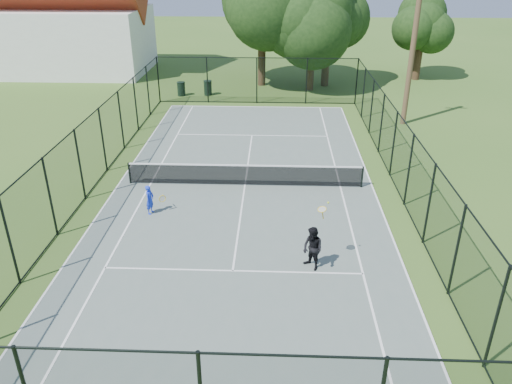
{
  "coord_description": "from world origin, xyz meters",
  "views": [
    {
      "loc": [
        1.27,
        -19.47,
        9.25
      ],
      "look_at": [
        0.6,
        -3.0,
        1.2
      ],
      "focal_mm": 35.0,
      "sensor_mm": 36.0,
      "label": 1
    }
  ],
  "objects_px": {
    "player_black": "(313,249)",
    "utility_pole": "(412,56)",
    "trash_bin_left": "(181,89)",
    "trash_bin_right": "(208,88)",
    "player_blue": "(150,200)",
    "tennis_net": "(245,174)"
  },
  "relations": [
    {
      "from": "player_blue",
      "to": "player_black",
      "type": "distance_m",
      "value": 6.91
    },
    {
      "from": "trash_bin_right",
      "to": "tennis_net",
      "type": "bearing_deg",
      "value": -76.75
    },
    {
      "from": "utility_pole",
      "to": "player_blue",
      "type": "distance_m",
      "value": 17.22
    },
    {
      "from": "trash_bin_left",
      "to": "utility_pole",
      "type": "xyz_separation_m",
      "value": [
        14.1,
        -5.63,
        3.4
      ]
    },
    {
      "from": "trash_bin_left",
      "to": "utility_pole",
      "type": "height_order",
      "value": "utility_pole"
    },
    {
      "from": "tennis_net",
      "to": "player_blue",
      "type": "bearing_deg",
      "value": -142.39
    },
    {
      "from": "tennis_net",
      "to": "player_blue",
      "type": "relative_size",
      "value": 8.69
    },
    {
      "from": "trash_bin_left",
      "to": "player_black",
      "type": "relative_size",
      "value": 0.43
    },
    {
      "from": "utility_pole",
      "to": "player_black",
      "type": "height_order",
      "value": "utility_pole"
    },
    {
      "from": "trash_bin_left",
      "to": "trash_bin_right",
      "type": "height_order",
      "value": "trash_bin_right"
    },
    {
      "from": "utility_pole",
      "to": "player_black",
      "type": "relative_size",
      "value": 3.46
    },
    {
      "from": "utility_pole",
      "to": "player_blue",
      "type": "xyz_separation_m",
      "value": [
        -12.24,
        -11.67,
        -3.25
      ]
    },
    {
      "from": "tennis_net",
      "to": "trash_bin_left",
      "type": "relative_size",
      "value": 10.49
    },
    {
      "from": "tennis_net",
      "to": "player_black",
      "type": "bearing_deg",
      "value": -67.76
    },
    {
      "from": "trash_bin_left",
      "to": "trash_bin_right",
      "type": "distance_m",
      "value": 1.85
    },
    {
      "from": "trash_bin_right",
      "to": "player_blue",
      "type": "xyz_separation_m",
      "value": [
        0.03,
        -17.53,
        0.12
      ]
    },
    {
      "from": "tennis_net",
      "to": "utility_pole",
      "type": "xyz_separation_m",
      "value": [
        8.77,
        9.0,
        3.31
      ]
    },
    {
      "from": "player_blue",
      "to": "player_black",
      "type": "xyz_separation_m",
      "value": [
        5.98,
        -3.47,
        0.16
      ]
    },
    {
      "from": "trash_bin_right",
      "to": "player_black",
      "type": "xyz_separation_m",
      "value": [
        6.01,
        -20.99,
        0.28
      ]
    },
    {
      "from": "utility_pole",
      "to": "player_blue",
      "type": "bearing_deg",
      "value": -136.35
    },
    {
      "from": "player_blue",
      "to": "tennis_net",
      "type": "bearing_deg",
      "value": 37.61
    },
    {
      "from": "player_black",
      "to": "utility_pole",
      "type": "bearing_deg",
      "value": 67.55
    }
  ]
}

